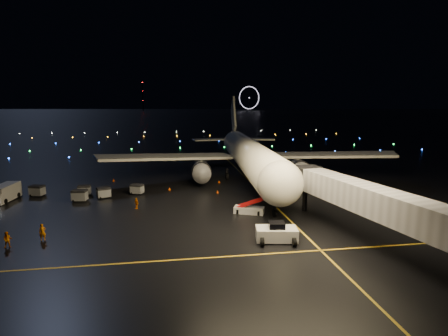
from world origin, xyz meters
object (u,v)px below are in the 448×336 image
at_px(service_truck, 5,193).
at_px(baggage_cart_2, 104,193).
at_px(airliner, 247,137).
at_px(crew_c, 136,203).
at_px(baggage_cart_4, 37,191).
at_px(baggage_cart_0, 137,189).
at_px(baggage_cart_1, 80,196).
at_px(crew_a, 42,232).
at_px(crew_b, 8,240).
at_px(pushback_tug, 276,231).
at_px(belt_loader, 249,203).
at_px(baggage_cart_3, 84,190).

bearing_deg(service_truck, baggage_cart_2, 3.43).
xyz_separation_m(airliner, baggage_cart_2, (-26.58, -12.53, -7.65)).
bearing_deg(crew_c, baggage_cart_4, -160.42).
distance_m(baggage_cart_0, baggage_cart_1, 9.15).
bearing_deg(baggage_cart_1, crew_c, -24.11).
xyz_separation_m(service_truck, crew_a, (11.65, -18.43, -0.34)).
bearing_deg(crew_b, baggage_cart_4, 88.33).
xyz_separation_m(airliner, pushback_tug, (-4.05, -34.33, -7.43)).
relative_size(airliner, crew_a, 30.83).
bearing_deg(baggage_cart_0, crew_b, -95.58).
distance_m(baggage_cart_2, baggage_cart_4, 11.51).
bearing_deg(pushback_tug, baggage_cart_1, 151.53).
distance_m(crew_b, baggage_cart_2, 20.34).
height_order(service_truck, baggage_cart_1, service_truck).
relative_size(baggage_cart_1, baggage_cart_2, 1.06).
xyz_separation_m(crew_c, baggage_cart_2, (-5.84, 6.95, 0.04)).
distance_m(crew_a, baggage_cart_1, 16.22).
bearing_deg(baggage_cart_4, pushback_tug, -19.69).
relative_size(belt_loader, baggage_cart_2, 2.97).
relative_size(belt_loader, crew_b, 3.41).
distance_m(crew_b, crew_c, 17.42).
bearing_deg(baggage_cart_0, airliner, 50.18).
xyz_separation_m(baggage_cart_2, baggage_cart_3, (-3.56, 2.43, -0.04)).
relative_size(service_truck, baggage_cart_2, 3.48).
relative_size(crew_a, crew_b, 1.09).
bearing_deg(baggage_cart_2, service_truck, 153.44).
height_order(pushback_tug, belt_loader, belt_loader).
bearing_deg(pushback_tug, baggage_cart_4, 153.40).
bearing_deg(baggage_cart_2, belt_loader, -51.92).
distance_m(crew_c, baggage_cart_0, 8.71).
relative_size(crew_a, baggage_cart_0, 0.98).
distance_m(belt_loader, crew_b, 29.21).
xyz_separation_m(pushback_tug, baggage_cart_3, (-26.08, 24.24, -0.25)).
distance_m(belt_loader, baggage_cart_3, 28.89).
relative_size(pushback_tug, service_truck, 0.64).
height_order(crew_b, crew_c, crew_b).
xyz_separation_m(airliner, baggage_cart_1, (-29.95, -14.02, -7.60)).
distance_m(crew_c, baggage_cart_3, 13.28).
bearing_deg(baggage_cart_0, baggage_cart_2, -138.10).
bearing_deg(crew_b, baggage_cart_1, 66.53).
height_order(service_truck, baggage_cart_2, service_truck).
bearing_deg(airliner, service_truck, -160.40).
height_order(pushback_tug, crew_c, pushback_tug).
height_order(baggage_cart_3, baggage_cart_4, baggage_cart_4).
bearing_deg(crew_c, service_truck, -150.50).
xyz_separation_m(pushback_tug, crew_b, (-28.99, 2.52, -0.19)).
xyz_separation_m(baggage_cart_1, baggage_cart_2, (3.38, 1.50, -0.05)).
bearing_deg(belt_loader, crew_b, -142.05).
height_order(belt_loader, baggage_cart_3, belt_loader).
xyz_separation_m(crew_a, crew_c, (9.32, 10.76, -0.14)).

